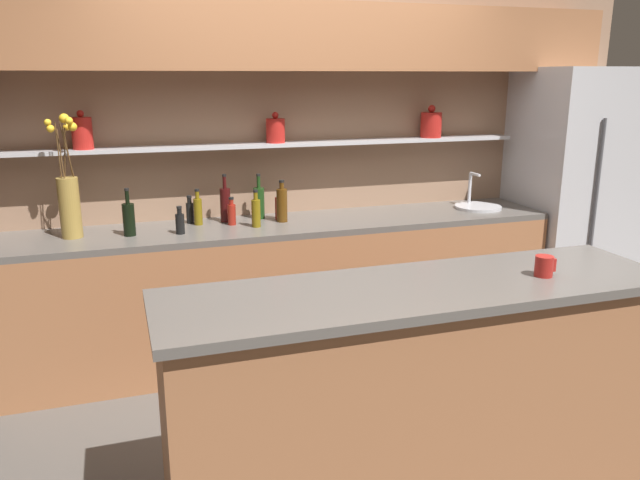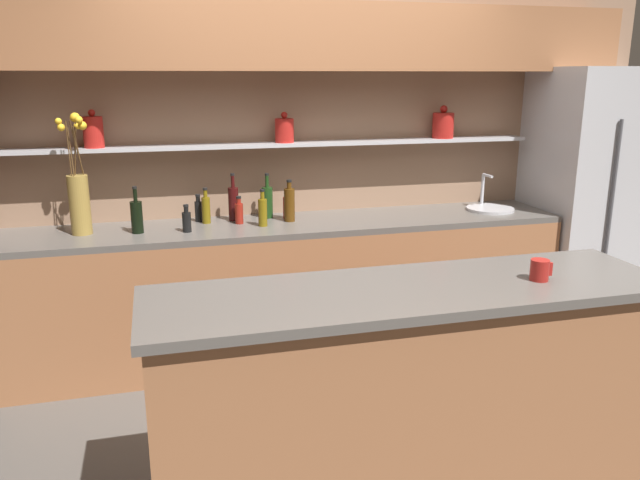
% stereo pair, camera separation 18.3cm
% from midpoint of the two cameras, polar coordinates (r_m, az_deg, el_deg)
% --- Properties ---
extents(ground_plane, '(12.00, 12.00, 0.00)m').
position_cam_midpoint_polar(ground_plane, '(3.40, 6.40, -18.40)').
color(ground_plane, '#4C4742').
extents(back_wall_unit, '(5.20, 0.44, 2.60)m').
position_cam_midpoint_polar(back_wall_unit, '(4.31, -0.49, 10.78)').
color(back_wall_unit, '#937056').
rests_on(back_wall_unit, ground_plane).
extents(back_counter_unit, '(3.64, 0.62, 0.92)m').
position_cam_midpoint_polar(back_counter_unit, '(4.22, -1.29, -4.47)').
color(back_counter_unit, '#99603D').
rests_on(back_counter_unit, ground_plane).
extents(island_counter, '(2.20, 0.61, 1.02)m').
position_cam_midpoint_polar(island_counter, '(2.80, 9.96, -14.12)').
color(island_counter, '#99603D').
rests_on(island_counter, ground_plane).
extents(refrigerator, '(0.90, 0.73, 1.91)m').
position_cam_midpoint_polar(refrigerator, '(5.09, 24.77, 3.29)').
color(refrigerator, '#B7B7BC').
rests_on(refrigerator, ground_plane).
extents(flower_vase, '(0.17, 0.16, 0.72)m').
position_cam_midpoint_polar(flower_vase, '(3.98, -19.96, 3.80)').
color(flower_vase, olive).
rests_on(flower_vase, back_counter_unit).
extents(sink_fixture, '(0.33, 0.33, 0.25)m').
position_cam_midpoint_polar(sink_fixture, '(4.65, 16.34, 2.89)').
color(sink_fixture, '#B7B7BC').
rests_on(sink_fixture, back_counter_unit).
extents(bottle_sauce_0, '(0.05, 0.05, 0.17)m').
position_cam_midpoint_polar(bottle_sauce_0, '(3.89, -10.79, 1.73)').
color(bottle_sauce_0, black).
rests_on(bottle_sauce_0, back_counter_unit).
extents(bottle_sauce_1, '(0.05, 0.05, 0.18)m').
position_cam_midpoint_polar(bottle_sauce_1, '(4.16, -9.82, 2.72)').
color(bottle_sauce_1, black).
rests_on(bottle_sauce_1, back_counter_unit).
extents(bottle_wine_2, '(0.07, 0.07, 0.30)m').
position_cam_midpoint_polar(bottle_wine_2, '(4.21, -3.60, 3.53)').
color(bottle_wine_2, '#193814').
rests_on(bottle_wine_2, back_counter_unit).
extents(bottle_oil_3, '(0.05, 0.05, 0.23)m').
position_cam_midpoint_polar(bottle_oil_3, '(4.10, -9.13, 2.82)').
color(bottle_oil_3, brown).
rests_on(bottle_oil_3, back_counter_unit).
extents(bottle_wine_4, '(0.07, 0.07, 0.31)m').
position_cam_midpoint_polar(bottle_wine_4, '(4.15, -6.67, 3.38)').
color(bottle_wine_4, '#380C0C').
rests_on(bottle_wine_4, back_counter_unit).
extents(bottle_spirit_5, '(0.07, 0.07, 0.28)m').
position_cam_midpoint_polar(bottle_spirit_5, '(4.10, -1.54, 3.30)').
color(bottle_spirit_5, '#4C2D0C').
rests_on(bottle_spirit_5, back_counter_unit).
extents(bottle_sauce_6, '(0.05, 0.05, 0.18)m').
position_cam_midpoint_polar(bottle_sauce_6, '(4.06, -6.13, 2.53)').
color(bottle_sauce_6, maroon).
rests_on(bottle_sauce_6, back_counter_unit).
extents(bottle_sauce_7, '(0.05, 0.05, 0.20)m').
position_cam_midpoint_polar(bottle_sauce_7, '(4.18, -1.80, 3.07)').
color(bottle_sauce_7, maroon).
rests_on(bottle_sauce_7, back_counter_unit).
extents(bottle_wine_8, '(0.07, 0.07, 0.29)m').
position_cam_midpoint_polar(bottle_wine_8, '(3.93, -15.14, 2.11)').
color(bottle_wine_8, black).
rests_on(bottle_wine_8, back_counter_unit).
extents(bottle_oil_9, '(0.06, 0.06, 0.24)m').
position_cam_midpoint_polar(bottle_oil_9, '(3.98, -3.96, 2.63)').
color(bottle_oil_9, brown).
rests_on(bottle_oil_9, back_counter_unit).
extents(coffee_mug, '(0.10, 0.08, 0.09)m').
position_cam_midpoint_polar(coffee_mug, '(2.81, 21.23, -2.59)').
color(coffee_mug, maroon).
rests_on(coffee_mug, island_counter).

